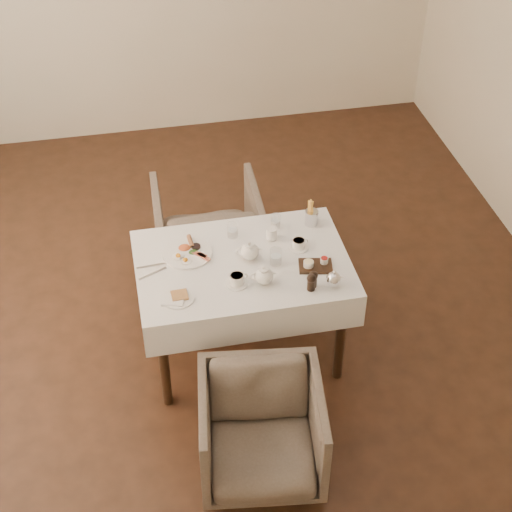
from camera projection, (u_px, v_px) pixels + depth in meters
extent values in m
plane|color=black|center=(236.00, 302.00, 5.53)|extent=(5.00, 5.00, 0.00)
plane|color=beige|center=(359.00, 479.00, 2.72)|extent=(4.50, 0.00, 4.50)
cube|color=black|center=(243.00, 267.00, 4.71)|extent=(1.20, 0.80, 0.04)
cube|color=silver|center=(243.00, 277.00, 4.77)|extent=(1.28, 0.88, 0.23)
cylinder|color=black|center=(153.00, 287.00, 5.12)|extent=(0.06, 0.06, 0.70)
cylinder|color=black|center=(312.00, 266.00, 5.29)|extent=(0.06, 0.06, 0.70)
cylinder|color=black|center=(164.00, 363.00, 4.61)|extent=(0.06, 0.06, 0.70)
cylinder|color=black|center=(341.00, 337.00, 4.78)|extent=(0.06, 0.06, 0.70)
imported|color=#4F453A|center=(261.00, 431.00, 4.28)|extent=(0.75, 0.77, 0.62)
imported|color=#4F453A|center=(208.00, 232.00, 5.58)|extent=(0.76, 0.78, 0.69)
cylinder|color=white|center=(187.00, 253.00, 4.75)|extent=(0.30, 0.30, 0.01)
ellipsoid|color=#B34920|center=(184.00, 247.00, 4.77)|extent=(0.08, 0.07, 0.03)
cylinder|color=brown|center=(190.00, 241.00, 4.81)|extent=(0.03, 0.11, 0.03)
cylinder|color=black|center=(196.00, 247.00, 4.77)|extent=(0.06, 0.06, 0.02)
cube|color=maroon|center=(202.00, 256.00, 4.71)|extent=(0.10, 0.10, 0.01)
ellipsoid|color=#264C19|center=(193.00, 252.00, 4.74)|extent=(0.06, 0.05, 0.02)
cylinder|color=white|center=(178.00, 298.00, 4.44)|extent=(0.18, 0.18, 0.01)
cube|color=brown|center=(180.00, 295.00, 4.44)|extent=(0.10, 0.09, 0.01)
cube|color=silver|center=(173.00, 301.00, 4.42)|extent=(0.15, 0.13, 0.02)
cylinder|color=white|center=(272.00, 233.00, 4.84)|extent=(0.09, 0.09, 0.08)
cylinder|color=white|center=(237.00, 283.00, 4.54)|extent=(0.13, 0.13, 0.01)
cylinder|color=white|center=(237.00, 279.00, 4.52)|extent=(0.10, 0.10, 0.06)
cylinder|color=#A67C4B|center=(237.00, 276.00, 4.50)|extent=(0.08, 0.08, 0.00)
cylinder|color=white|center=(298.00, 247.00, 4.79)|extent=(0.12, 0.12, 0.01)
cylinder|color=white|center=(299.00, 244.00, 4.77)|extent=(0.09, 0.09, 0.05)
cylinder|color=#A67C4B|center=(299.00, 240.00, 4.76)|extent=(0.07, 0.07, 0.00)
cylinder|color=silver|center=(232.00, 230.00, 4.86)|extent=(0.09, 0.09, 0.09)
cylinder|color=silver|center=(276.00, 257.00, 4.65)|extent=(0.08, 0.08, 0.10)
cylinder|color=silver|center=(276.00, 221.00, 4.93)|extent=(0.07, 0.07, 0.09)
cube|color=black|center=(315.00, 266.00, 4.65)|extent=(0.22, 0.17, 0.02)
cylinder|color=white|center=(308.00, 264.00, 4.63)|extent=(0.06, 0.06, 0.03)
cylinder|color=maroon|center=(324.00, 260.00, 4.65)|extent=(0.05, 0.05, 0.03)
cylinder|color=silver|center=(312.00, 218.00, 4.95)|extent=(0.08, 0.08, 0.10)
cube|color=silver|center=(153.00, 265.00, 4.66)|extent=(0.20, 0.03, 0.00)
cube|color=silver|center=(153.00, 274.00, 4.61)|extent=(0.18, 0.09, 0.00)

